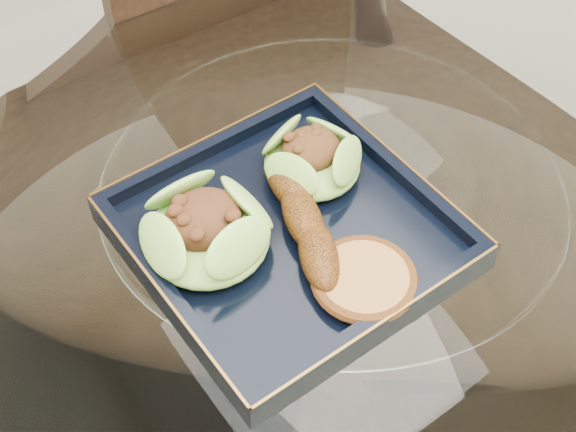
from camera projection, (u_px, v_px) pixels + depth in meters
dining_table at (324, 312)px, 0.90m from camera, size 1.13×1.13×0.77m
dining_chair at (285, 158)px, 1.19m from camera, size 0.40×0.40×0.90m
navy_plate at (288, 237)px, 0.75m from camera, size 0.27×0.27×0.02m
lettuce_wrap_left at (207, 233)px, 0.71m from camera, size 0.15×0.15×0.04m
lettuce_wrap_right at (312, 161)px, 0.77m from camera, size 0.09×0.09×0.03m
roasted_plantain at (303, 218)px, 0.73m from camera, size 0.08×0.16×0.03m
crumb_patty at (364, 281)px, 0.69m from camera, size 0.09×0.09×0.02m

